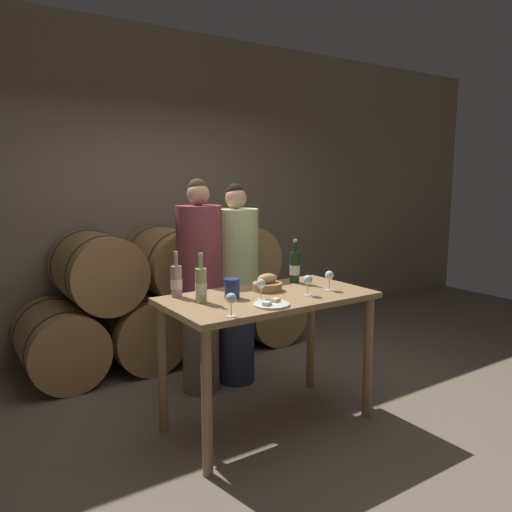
{
  "coord_description": "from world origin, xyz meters",
  "views": [
    {
      "loc": [
        -1.92,
        -2.72,
        1.73
      ],
      "look_at": [
        0.0,
        0.15,
        1.19
      ],
      "focal_mm": 35.0,
      "sensor_mm": 36.0,
      "label": 1
    }
  ],
  "objects": [
    {
      "name": "wine_bottle_red",
      "position": [
        0.41,
        0.23,
        1.05
      ],
      "size": [
        0.08,
        0.08,
        0.33
      ],
      "color": "#193819",
      "rests_on": "tasting_table"
    },
    {
      "name": "person_left",
      "position": [
        -0.13,
        0.76,
        0.87
      ],
      "size": [
        0.36,
        0.36,
        1.72
      ],
      "color": "#756651",
      "rests_on": "ground_plane"
    },
    {
      "name": "cheese_plate",
      "position": [
        -0.15,
        -0.25,
        0.94
      ],
      "size": [
        0.23,
        0.23,
        0.04
      ],
      "color": "white",
      "rests_on": "tasting_table"
    },
    {
      "name": "wine_bottle_white",
      "position": [
        -0.47,
        0.08,
        1.05
      ],
      "size": [
        0.08,
        0.08,
        0.32
      ],
      "color": "#ADBC7F",
      "rests_on": "tasting_table"
    },
    {
      "name": "wine_glass_far_left",
      "position": [
        -0.49,
        -0.32,
        1.04
      ],
      "size": [
        0.06,
        0.06,
        0.14
      ],
      "color": "white",
      "rests_on": "tasting_table"
    },
    {
      "name": "wine_glass_center",
      "position": [
        0.22,
        -0.16,
        1.04
      ],
      "size": [
        0.06,
        0.06,
        0.14
      ],
      "color": "white",
      "rests_on": "tasting_table"
    },
    {
      "name": "ground_plane",
      "position": [
        0.0,
        0.0,
        0.0
      ],
      "size": [
        10.0,
        10.0,
        0.0
      ],
      "primitive_type": "plane",
      "color": "#726654"
    },
    {
      "name": "wine_glass_left",
      "position": [
        -0.12,
        -0.09,
        1.04
      ],
      "size": [
        0.06,
        0.06,
        0.14
      ],
      "color": "white",
      "rests_on": "tasting_table"
    },
    {
      "name": "barrel_stack",
      "position": [
        -0.0,
        1.63,
        0.58
      ],
      "size": [
        2.74,
        0.84,
        1.27
      ],
      "color": "#A87A47",
      "rests_on": "ground_plane"
    },
    {
      "name": "tasting_table",
      "position": [
        0.0,
        0.0,
        0.8
      ],
      "size": [
        1.43,
        0.76,
        0.94
      ],
      "color": "#99754C",
      "rests_on": "ground_plane"
    },
    {
      "name": "stone_wall_back",
      "position": [
        0.0,
        2.17,
        1.6
      ],
      "size": [
        10.0,
        0.12,
        3.2
      ],
      "color": "gray",
      "rests_on": "ground_plane"
    },
    {
      "name": "wine_bottle_rose",
      "position": [
        -0.54,
        0.3,
        1.04
      ],
      "size": [
        0.08,
        0.08,
        0.31
      ],
      "color": "#BC8E93",
      "rests_on": "tasting_table"
    },
    {
      "name": "bread_basket",
      "position": [
        0.07,
        0.12,
        0.98
      ],
      "size": [
        0.21,
        0.21,
        0.12
      ],
      "color": "#A87F4C",
      "rests_on": "tasting_table"
    },
    {
      "name": "wine_glass_right",
      "position": [
        0.44,
        -0.12,
        1.04
      ],
      "size": [
        0.06,
        0.06,
        0.14
      ],
      "color": "white",
      "rests_on": "tasting_table"
    },
    {
      "name": "person_right",
      "position": [
        0.21,
        0.76,
        0.85
      ],
      "size": [
        0.37,
        0.37,
        1.68
      ],
      "color": "#2D334C",
      "rests_on": "ground_plane"
    },
    {
      "name": "blue_crock",
      "position": [
        -0.25,
        0.06,
        1.01
      ],
      "size": [
        0.11,
        0.11,
        0.13
      ],
      "color": "navy",
      "rests_on": "tasting_table"
    }
  ]
}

